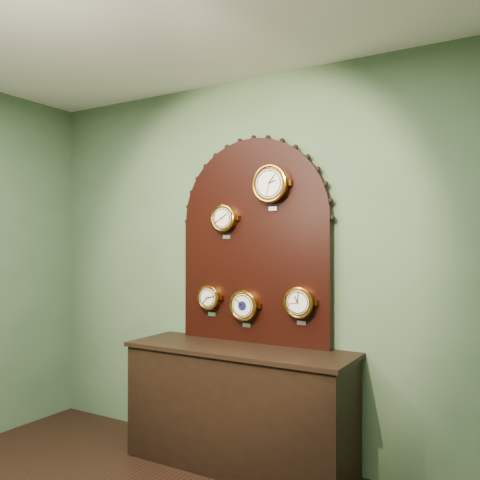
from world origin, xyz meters
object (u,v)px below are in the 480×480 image
Objects in this scene: shop_counter at (239,409)px; barometer at (244,305)px; tide_clock at (299,302)px; display_board at (254,234)px; roman_clock at (224,218)px; arabic_clock at (271,184)px; hygrometer at (210,297)px.

barometer reaches higher than shop_counter.
tide_clock is at bearing 0.04° from barometer.
barometer is at bearing 105.05° from shop_counter.
display_board reaches higher than tide_clock.
roman_clock is 0.93× the size of barometer.
barometer is at bearing -121.72° from display_board.
shop_counter is 5.79× the size of barometer.
arabic_clock is at bearing -0.26° from roman_clock.
barometer is (-0.04, 0.15, 0.70)m from shop_counter.
tide_clock is (0.44, 0.00, 0.05)m from barometer.
arabic_clock reaches higher than tide_clock.
shop_counter is 5.93× the size of tide_clock.
arabic_clock is 0.90m from barometer.
arabic_clock is at bearing -179.64° from tide_clock.
hygrometer is at bearing 179.94° from tide_clock.
roman_clock is 0.61m from hygrometer.
hygrometer is at bearing 179.80° from roman_clock.
barometer is at bearing -0.21° from hygrometer.
barometer is (0.17, -0.00, -0.64)m from roman_clock.
arabic_clock reaches higher than hygrometer.
roman_clock is at bearing -162.93° from display_board.
shop_counter is at bearing -90.00° from display_board.
roman_clock is 1.07× the size of hygrometer.
hygrometer reaches higher than shop_counter.
roman_clock reaches higher than shop_counter.
roman_clock is 0.66m from barometer.
shop_counter is 0.86m from tide_clock.
shop_counter is at bearing -35.62° from roman_clock.
display_board is at bearing 58.28° from barometer.
tide_clock is at bearing -9.54° from display_board.
hygrometer is 0.87× the size of barometer.
display_board reaches higher than arabic_clock.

